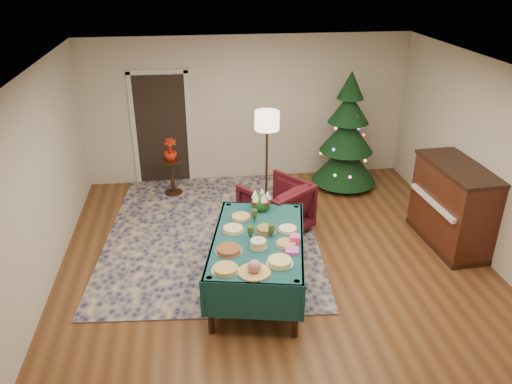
{
  "coord_description": "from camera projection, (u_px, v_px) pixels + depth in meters",
  "views": [
    {
      "loc": [
        -1.07,
        -5.47,
        3.95
      ],
      "look_at": [
        -0.22,
        0.74,
        0.97
      ],
      "focal_mm": 35.0,
      "sensor_mm": 36.0,
      "label": 1
    }
  ],
  "objects": [
    {
      "name": "gift_box",
      "position": [
        295.0,
        239.0,
        6.08
      ],
      "size": [
        0.14,
        0.14,
        0.1
      ],
      "primitive_type": "cube",
      "rotation": [
        0.0,
        0.0,
        -0.21
      ],
      "color": "#F54491",
      "rests_on": "buffet_table"
    },
    {
      "name": "platter_0",
      "position": [
        225.0,
        269.0,
        5.56
      ],
      "size": [
        0.32,
        0.32,
        0.05
      ],
      "color": "silver",
      "rests_on": "buffet_table"
    },
    {
      "name": "rug",
      "position": [
        212.0,
        231.0,
        7.86
      ],
      "size": [
        3.55,
        4.46,
        0.02
      ],
      "primitive_type": "cube",
      "rotation": [
        0.0,
        0.0,
        -0.09
      ],
      "color": "#131548",
      "rests_on": "ground"
    },
    {
      "name": "doorway",
      "position": [
        161.0,
        127.0,
        9.17
      ],
      "size": [
        1.08,
        0.04,
        2.16
      ],
      "color": "black",
      "rests_on": "ground"
    },
    {
      "name": "side_table",
      "position": [
        172.0,
        178.0,
        8.99
      ],
      "size": [
        0.36,
        0.36,
        0.65
      ],
      "color": "black",
      "rests_on": "ground"
    },
    {
      "name": "platter_3",
      "position": [
        229.0,
        250.0,
        5.91
      ],
      "size": [
        0.34,
        0.34,
        0.05
      ],
      "color": "silver",
      "rests_on": "buffet_table"
    },
    {
      "name": "napkin_stack",
      "position": [
        292.0,
        251.0,
        5.9
      ],
      "size": [
        0.18,
        0.18,
        0.04
      ],
      "primitive_type": "cube",
      "rotation": [
        0.0,
        0.0,
        -0.21
      ],
      "color": "#F243C4",
      "rests_on": "buffet_table"
    },
    {
      "name": "platter_8",
      "position": [
        288.0,
        229.0,
        6.36
      ],
      "size": [
        0.26,
        0.26,
        0.04
      ],
      "color": "silver",
      "rests_on": "buffet_table"
    },
    {
      "name": "platter_9",
      "position": [
        241.0,
        217.0,
        6.66
      ],
      "size": [
        0.29,
        0.29,
        0.04
      ],
      "color": "silver",
      "rests_on": "buffet_table"
    },
    {
      "name": "goblet_0",
      "position": [
        254.0,
        215.0,
        6.54
      ],
      "size": [
        0.08,
        0.08,
        0.18
      ],
      "color": "#2D471E",
      "rests_on": "buffet_table"
    },
    {
      "name": "floor_lamp",
      "position": [
        267.0,
        126.0,
        8.13
      ],
      "size": [
        0.41,
        0.41,
        1.67
      ],
      "color": "#A57F3F",
      "rests_on": "ground"
    },
    {
      "name": "platter_5",
      "position": [
        286.0,
        244.0,
        6.04
      ],
      "size": [
        0.27,
        0.27,
        0.04
      ],
      "color": "silver",
      "rests_on": "buffet_table"
    },
    {
      "name": "goblet_1",
      "position": [
        272.0,
        231.0,
        6.18
      ],
      "size": [
        0.08,
        0.08,
        0.18
      ],
      "color": "#2D471E",
      "rests_on": "buffet_table"
    },
    {
      "name": "goblet_2",
      "position": [
        250.0,
        232.0,
        6.14
      ],
      "size": [
        0.08,
        0.08,
        0.18
      ],
      "color": "#2D471E",
      "rests_on": "buffet_table"
    },
    {
      "name": "platter_6",
      "position": [
        233.0,
        229.0,
        6.35
      ],
      "size": [
        0.29,
        0.29,
        0.05
      ],
      "color": "silver",
      "rests_on": "buffet_table"
    },
    {
      "name": "potted_plant",
      "position": [
        171.0,
        155.0,
        8.8
      ],
      "size": [
        0.23,
        0.41,
        0.23
      ],
      "primitive_type": "imported",
      "color": "red",
      "rests_on": "side_table"
    },
    {
      "name": "platter_7",
      "position": [
        266.0,
        230.0,
        6.32
      ],
      "size": [
        0.27,
        0.27,
        0.07
      ],
      "color": "silver",
      "rests_on": "buffet_table"
    },
    {
      "name": "room_shell",
      "position": [
        282.0,
        188.0,
        6.14
      ],
      "size": [
        7.0,
        7.0,
        7.0
      ],
      "color": "#593319",
      "rests_on": "ground"
    },
    {
      "name": "platter_4",
      "position": [
        258.0,
        244.0,
        5.98
      ],
      "size": [
        0.23,
        0.23,
        0.1
      ],
      "color": "silver",
      "rests_on": "buffet_table"
    },
    {
      "name": "piano",
      "position": [
        452.0,
        206.0,
        7.32
      ],
      "size": [
        0.74,
        1.48,
        1.26
      ],
      "color": "black",
      "rests_on": "ground"
    },
    {
      "name": "platter_2",
      "position": [
        280.0,
        262.0,
        5.67
      ],
      "size": [
        0.32,
        0.32,
        0.06
      ],
      "color": "silver",
      "rests_on": "buffet_table"
    },
    {
      "name": "platter_1",
      "position": [
        254.0,
        268.0,
        5.49
      ],
      "size": [
        0.37,
        0.37,
        0.16
      ],
      "color": "silver",
      "rests_on": "buffet_table"
    },
    {
      "name": "buffet_table",
      "position": [
        258.0,
        248.0,
        6.28
      ],
      "size": [
        1.52,
        2.15,
        0.76
      ],
      "color": "black",
      "rests_on": "ground"
    },
    {
      "name": "centerpiece",
      "position": [
        261.0,
        201.0,
        6.84
      ],
      "size": [
        0.27,
        0.28,
        0.32
      ],
      "color": "#1E4C1E",
      "rests_on": "buffet_table"
    },
    {
      "name": "armchair",
      "position": [
        276.0,
        205.0,
        7.7
      ],
      "size": [
        1.21,
        1.2,
        0.92
      ],
      "primitive_type": "imported",
      "rotation": [
        0.0,
        0.0,
        3.79
      ],
      "color": "#430E15",
      "rests_on": "ground"
    },
    {
      "name": "christmas_tree",
      "position": [
        347.0,
        137.0,
        9.03
      ],
      "size": [
        1.49,
        1.49,
        2.16
      ],
      "color": "black",
      "rests_on": "ground"
    }
  ]
}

